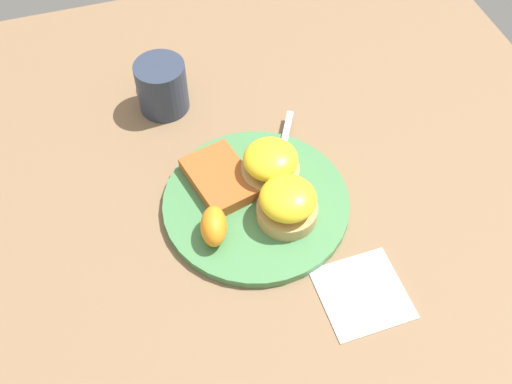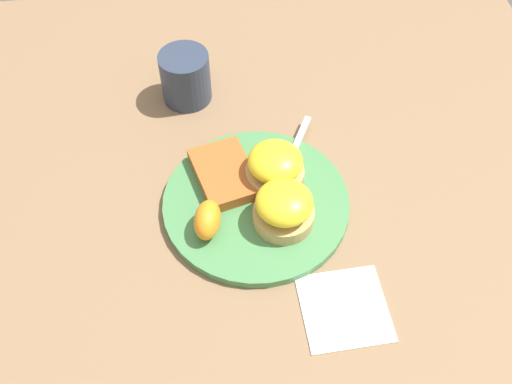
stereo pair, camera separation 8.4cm
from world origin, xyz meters
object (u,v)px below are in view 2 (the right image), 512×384
(sandwich_benedict_right, at_px, (275,167))
(orange_wedge, at_px, (207,220))
(hashbrown_patty, at_px, (225,174))
(fork, at_px, (284,173))
(cup, at_px, (185,77))
(sandwich_benedict_left, at_px, (284,208))

(sandwich_benedict_right, xyz_separation_m, orange_wedge, (-0.07, 0.10, -0.01))
(hashbrown_patty, bearing_deg, orange_wedge, 159.67)
(hashbrown_patty, height_order, fork, hashbrown_patty)
(orange_wedge, relative_size, cup, 0.55)
(sandwich_benedict_left, distance_m, orange_wedge, 0.10)
(sandwich_benedict_left, height_order, fork, sandwich_benedict_left)
(orange_wedge, relative_size, fork, 0.31)
(sandwich_benedict_right, distance_m, hashbrown_patty, 0.08)
(orange_wedge, bearing_deg, sandwich_benedict_right, -54.90)
(fork, bearing_deg, sandwich_benedict_left, 169.62)
(hashbrown_patty, relative_size, cup, 1.03)
(sandwich_benedict_right, bearing_deg, orange_wedge, 125.10)
(cup, bearing_deg, hashbrown_patty, -167.48)
(sandwich_benedict_left, height_order, hashbrown_patty, sandwich_benedict_left)
(sandwich_benedict_left, xyz_separation_m, cup, (0.28, 0.12, -0.00))
(sandwich_benedict_left, bearing_deg, fork, -10.38)
(sandwich_benedict_left, bearing_deg, orange_wedge, 90.26)
(orange_wedge, distance_m, cup, 0.28)
(sandwich_benedict_right, distance_m, cup, 0.24)
(sandwich_benedict_left, distance_m, sandwich_benedict_right, 0.07)
(orange_wedge, distance_m, fork, 0.15)
(sandwich_benedict_left, relative_size, hashbrown_patty, 0.76)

